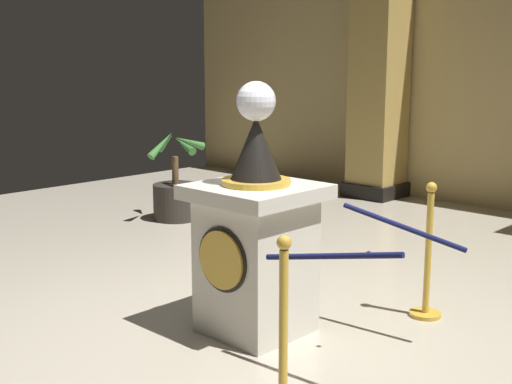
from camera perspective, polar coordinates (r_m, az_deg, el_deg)
name	(u,v)px	position (r m, az deg, el deg)	size (l,w,h in m)	color
ground_plane	(250,325)	(5.02, -0.49, -11.26)	(12.21, 12.21, 0.00)	#B2A893
pedestal_clock	(256,239)	(4.71, -0.04, -4.00)	(0.80, 0.80, 1.78)	beige
stanchion_near	(283,353)	(3.74, 2.32, -13.50)	(0.24, 0.24, 1.01)	gold
stanchion_far	(427,270)	(5.24, 14.35, -6.45)	(0.24, 0.24, 1.04)	gold
velvet_rope	(369,240)	(4.33, 9.59, -4.07)	(1.01, 1.03, 0.22)	#141947
column_left	(379,81)	(9.69, 10.41, 9.23)	(0.76, 0.76, 3.31)	black
potted_palm_left	(176,195)	(8.28, -6.82, -0.25)	(0.84, 0.82, 1.11)	#2D2823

